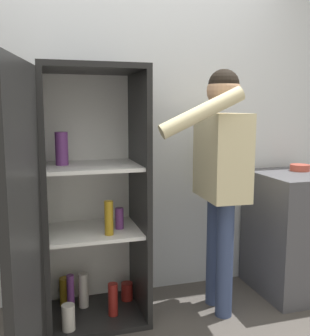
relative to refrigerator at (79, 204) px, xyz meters
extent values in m
cube|color=silver|center=(0.37, 0.43, 0.45)|extent=(7.00, 0.06, 2.55)
cube|color=black|center=(0.10, 0.10, -0.81)|extent=(0.66, 0.56, 0.04)
cube|color=black|center=(0.10, 0.10, 0.85)|extent=(0.66, 0.56, 0.04)
cube|color=white|center=(0.10, 0.36, 0.02)|extent=(0.66, 0.03, 1.62)
cube|color=black|center=(-0.21, 0.10, 0.02)|extent=(0.03, 0.56, 1.62)
cube|color=black|center=(0.42, 0.10, 0.02)|extent=(0.04, 0.56, 1.62)
cube|color=white|center=(0.10, 0.10, -0.21)|extent=(0.59, 0.49, 0.02)
cube|color=white|center=(0.10, 0.10, 0.23)|extent=(0.59, 0.49, 0.02)
cube|color=black|center=(-0.31, -0.51, 0.02)|extent=(0.17, 0.66, 1.62)
cylinder|color=#B78C1E|center=(0.18, -0.04, -0.09)|extent=(0.06, 0.06, 0.22)
cylinder|color=#B78C1E|center=(-0.09, 0.24, -0.69)|extent=(0.08, 0.08, 0.20)
cylinder|color=#723884|center=(-0.09, 0.14, 0.35)|extent=(0.08, 0.08, 0.21)
cylinder|color=#723884|center=(-0.06, 0.15, -0.66)|extent=(0.05, 0.05, 0.26)
cylinder|color=beige|center=(0.03, 0.18, -0.67)|extent=(0.07, 0.07, 0.25)
cylinder|color=maroon|center=(0.35, 0.20, -0.73)|extent=(0.08, 0.08, 0.13)
cylinder|color=#723884|center=(0.27, 0.07, -0.13)|extent=(0.06, 0.06, 0.14)
cylinder|color=beige|center=(-0.09, -0.09, -0.71)|extent=(0.08, 0.08, 0.17)
cylinder|color=maroon|center=(0.21, 0.01, -0.68)|extent=(0.07, 0.07, 0.22)
cylinder|color=#384770|center=(0.96, -0.15, -0.42)|extent=(0.12, 0.12, 0.82)
cylinder|color=#384770|center=(0.97, 0.04, -0.42)|extent=(0.12, 0.12, 0.82)
cube|color=beige|center=(0.96, -0.06, 0.28)|extent=(0.28, 0.46, 0.58)
sphere|color=tan|center=(0.96, -0.06, 0.72)|extent=(0.22, 0.22, 0.22)
sphere|color=black|center=(0.96, -0.06, 0.76)|extent=(0.21, 0.21, 0.21)
cylinder|color=beige|center=(0.71, -0.30, 0.58)|extent=(0.54, 0.12, 0.31)
cylinder|color=beige|center=(0.97, 0.20, 0.25)|extent=(0.09, 0.09, 0.54)
cube|color=#4C4C51|center=(1.64, 0.06, -0.36)|extent=(0.56, 0.64, 0.94)
cylinder|color=#B24738|center=(1.75, 0.16, 0.14)|extent=(0.15, 0.15, 0.05)
camera|label=1|loc=(-0.22, -2.46, 0.60)|focal=42.00mm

